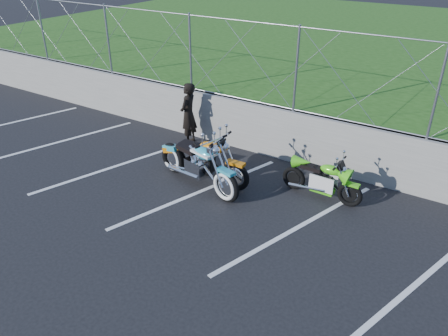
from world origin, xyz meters
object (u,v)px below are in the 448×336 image
Objects in this scene: sportbike_green at (323,181)px; person_standing at (188,114)px; cruiser_turquoise at (198,166)px; naked_orange at (205,161)px.

sportbike_green is 4.13m from person_standing.
cruiser_turquoise is 0.27m from naked_orange.
person_standing is (-1.54, 1.72, 0.34)m from cruiser_turquoise.
sportbike_green is at bearing 70.06° from person_standing.
naked_orange is at bearing -162.11° from sportbike_green.
person_standing reaches higher than sportbike_green.
naked_orange reaches higher than sportbike_green.
person_standing is at bearing 171.52° from sportbike_green.
sportbike_green is 1.07× the size of person_standing.
cruiser_turquoise is 1.38× the size of sportbike_green.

